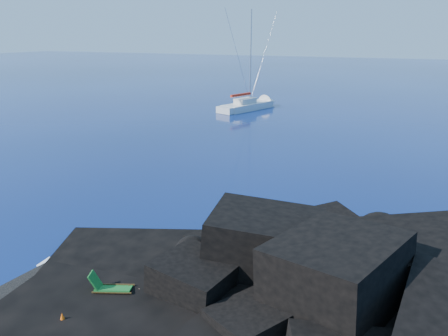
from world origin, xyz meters
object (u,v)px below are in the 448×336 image
object	(u,v)px
sailboat	(247,110)
deck_chair	(113,284)
marker_cone	(63,319)
sunbather	(129,289)

from	to	relation	value
sailboat	deck_chair	distance (m)	48.33
marker_cone	sailboat	bearing A→B (deg)	103.54
sailboat	sunbather	xyz separation A→B (m)	(12.76, -46.26, 0.52)
marker_cone	deck_chair	bearing A→B (deg)	77.14
sunbather	marker_cone	distance (m)	2.92
deck_chair	sailboat	bearing A→B (deg)	82.45
sailboat	sunbather	size ratio (longest dim) A/B	8.39
sailboat	sunbather	bearing A→B (deg)	-55.57
deck_chair	marker_cone	size ratio (longest dim) A/B	3.10
sailboat	marker_cone	xyz separation A→B (m)	(11.80, -49.02, 0.62)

